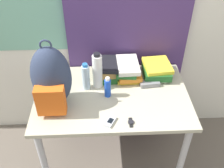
{
  "coord_description": "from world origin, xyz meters",
  "views": [
    {
      "loc": [
        -0.07,
        -1.09,
        2.04
      ],
      "look_at": [
        0.0,
        0.37,
        0.86
      ],
      "focal_mm": 42.0,
      "sensor_mm": 36.0,
      "label": 1
    }
  ],
  "objects_px": {
    "backpack": "(51,79)",
    "cell_phone": "(111,122)",
    "water_bottle": "(86,77)",
    "sports_bottle": "(97,71)",
    "book_stack_left": "(107,70)",
    "book_stack_center": "(128,70)",
    "wristwatch": "(131,122)",
    "sunglasses_case": "(150,84)",
    "book_stack_right": "(156,70)",
    "sunscreen_bottle": "(108,88)"
  },
  "relations": [
    {
      "from": "book_stack_left",
      "to": "sunglasses_case",
      "type": "distance_m",
      "value": 0.35
    },
    {
      "from": "sports_bottle",
      "to": "book_stack_left",
      "type": "bearing_deg",
      "value": 55.39
    },
    {
      "from": "book_stack_right",
      "to": "cell_phone",
      "type": "bearing_deg",
      "value": -128.18
    },
    {
      "from": "sunscreen_bottle",
      "to": "sports_bottle",
      "type": "bearing_deg",
      "value": 120.41
    },
    {
      "from": "water_bottle",
      "to": "wristwatch",
      "type": "height_order",
      "value": "water_bottle"
    },
    {
      "from": "water_bottle",
      "to": "sunscreen_bottle",
      "type": "xyz_separation_m",
      "value": [
        0.16,
        -0.1,
        -0.03
      ]
    },
    {
      "from": "backpack",
      "to": "book_stack_left",
      "type": "bearing_deg",
      "value": 37.99
    },
    {
      "from": "cell_phone",
      "to": "backpack",
      "type": "bearing_deg",
      "value": 152.5
    },
    {
      "from": "wristwatch",
      "to": "book_stack_left",
      "type": "bearing_deg",
      "value": 105.68
    },
    {
      "from": "book_stack_left",
      "to": "wristwatch",
      "type": "relative_size",
      "value": 2.97
    },
    {
      "from": "book_stack_right",
      "to": "sports_bottle",
      "type": "xyz_separation_m",
      "value": [
        -0.47,
        -0.1,
        0.08
      ]
    },
    {
      "from": "book_stack_left",
      "to": "water_bottle",
      "type": "distance_m",
      "value": 0.21
    },
    {
      "from": "backpack",
      "to": "sports_bottle",
      "type": "height_order",
      "value": "backpack"
    },
    {
      "from": "book_stack_center",
      "to": "sunscreen_bottle",
      "type": "xyz_separation_m",
      "value": [
        -0.16,
        -0.23,
        0.01
      ]
    },
    {
      "from": "water_bottle",
      "to": "book_stack_left",
      "type": "bearing_deg",
      "value": 38.85
    },
    {
      "from": "book_stack_center",
      "to": "sunglasses_case",
      "type": "distance_m",
      "value": 0.21
    },
    {
      "from": "water_bottle",
      "to": "sports_bottle",
      "type": "xyz_separation_m",
      "value": [
        0.09,
        0.02,
        0.04
      ]
    },
    {
      "from": "backpack",
      "to": "cell_phone",
      "type": "distance_m",
      "value": 0.48
    },
    {
      "from": "water_bottle",
      "to": "sports_bottle",
      "type": "bearing_deg",
      "value": 14.98
    },
    {
      "from": "book_stack_center",
      "to": "cell_phone",
      "type": "xyz_separation_m",
      "value": [
        -0.16,
        -0.49,
        -0.06
      ]
    },
    {
      "from": "sunglasses_case",
      "to": "cell_phone",
      "type": "bearing_deg",
      "value": -130.98
    },
    {
      "from": "backpack",
      "to": "cell_phone",
      "type": "height_order",
      "value": "backpack"
    },
    {
      "from": "sports_bottle",
      "to": "cell_phone",
      "type": "relative_size",
      "value": 2.68
    },
    {
      "from": "backpack",
      "to": "book_stack_left",
      "type": "xyz_separation_m",
      "value": [
        0.38,
        0.29,
        -0.15
      ]
    },
    {
      "from": "book_stack_left",
      "to": "book_stack_center",
      "type": "distance_m",
      "value": 0.16
    },
    {
      "from": "book_stack_center",
      "to": "book_stack_right",
      "type": "height_order",
      "value": "book_stack_center"
    },
    {
      "from": "book_stack_right",
      "to": "wristwatch",
      "type": "distance_m",
      "value": 0.56
    },
    {
      "from": "water_bottle",
      "to": "sunglasses_case",
      "type": "xyz_separation_m",
      "value": [
        0.49,
        0.0,
        -0.09
      ]
    },
    {
      "from": "book_stack_right",
      "to": "wristwatch",
      "type": "relative_size",
      "value": 2.96
    },
    {
      "from": "backpack",
      "to": "wristwatch",
      "type": "distance_m",
      "value": 0.6
    },
    {
      "from": "book_stack_right",
      "to": "cell_phone",
      "type": "height_order",
      "value": "book_stack_right"
    },
    {
      "from": "book_stack_left",
      "to": "wristwatch",
      "type": "height_order",
      "value": "book_stack_left"
    },
    {
      "from": "wristwatch",
      "to": "sunscreen_bottle",
      "type": "bearing_deg",
      "value": 117.4
    },
    {
      "from": "book_stack_center",
      "to": "sunglasses_case",
      "type": "relative_size",
      "value": 1.79
    },
    {
      "from": "sports_bottle",
      "to": "sunglasses_case",
      "type": "distance_m",
      "value": 0.42
    },
    {
      "from": "book_stack_left",
      "to": "sunglasses_case",
      "type": "height_order",
      "value": "book_stack_left"
    },
    {
      "from": "water_bottle",
      "to": "wristwatch",
      "type": "distance_m",
      "value": 0.49
    },
    {
      "from": "sunglasses_case",
      "to": "wristwatch",
      "type": "xyz_separation_m",
      "value": [
        -0.18,
        -0.38,
        -0.01
      ]
    },
    {
      "from": "cell_phone",
      "to": "sunglasses_case",
      "type": "height_order",
      "value": "sunglasses_case"
    },
    {
      "from": "water_bottle",
      "to": "sunscreen_bottle",
      "type": "relative_size",
      "value": 1.33
    },
    {
      "from": "backpack",
      "to": "book_stack_center",
      "type": "distance_m",
      "value": 0.63
    },
    {
      "from": "backpack",
      "to": "sunscreen_bottle",
      "type": "bearing_deg",
      "value": 10.19
    },
    {
      "from": "book_stack_left",
      "to": "sports_bottle",
      "type": "relative_size",
      "value": 0.87
    },
    {
      "from": "backpack",
      "to": "book_stack_right",
      "type": "xyz_separation_m",
      "value": [
        0.77,
        0.29,
        -0.16
      ]
    },
    {
      "from": "sports_bottle",
      "to": "sunglasses_case",
      "type": "relative_size",
      "value": 1.88
    },
    {
      "from": "book_stack_center",
      "to": "water_bottle",
      "type": "bearing_deg",
      "value": -158.33
    },
    {
      "from": "cell_phone",
      "to": "wristwatch",
      "type": "relative_size",
      "value": 1.28
    },
    {
      "from": "cell_phone",
      "to": "wristwatch",
      "type": "xyz_separation_m",
      "value": [
        0.13,
        -0.01,
        -0.0
      ]
    },
    {
      "from": "water_bottle",
      "to": "book_stack_center",
      "type": "bearing_deg",
      "value": 21.67
    },
    {
      "from": "book_stack_right",
      "to": "sports_bottle",
      "type": "height_order",
      "value": "sports_bottle"
    }
  ]
}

